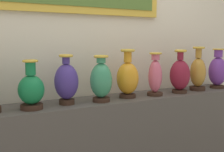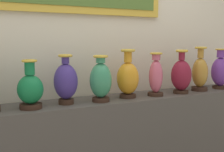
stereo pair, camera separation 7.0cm
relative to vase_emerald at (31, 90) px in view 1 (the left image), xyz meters
The scene contains 10 objects.
display_shelf 0.90m from the vase_emerald, ahead, with size 2.80×0.40×0.91m, color #4C4742.
back_wall 0.85m from the vase_emerald, 25.02° to the left, with size 4.17×0.14×2.88m.
vase_emerald is the anchor object (origin of this frame).
vase_indigo 0.27m from the vase_emerald, ahead, with size 0.18×0.18×0.38m.
vase_jade 0.54m from the vase_emerald, ahead, with size 0.17×0.17×0.37m.
vase_amber 0.81m from the vase_emerald, ahead, with size 0.19×0.19×0.41m.
vase_rose 1.07m from the vase_emerald, ahead, with size 0.14×0.14×0.38m.
vase_burgundy 1.35m from the vase_emerald, ahead, with size 0.18×0.18×0.40m.
vase_ochre 1.60m from the vase_emerald, ahead, with size 0.15×0.15×0.42m.
vase_violet 1.88m from the vase_emerald, ahead, with size 0.18×0.18×0.40m.
Camera 1 is at (-1.13, -2.06, 1.38)m, focal length 46.15 mm.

